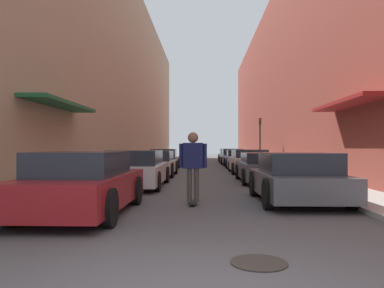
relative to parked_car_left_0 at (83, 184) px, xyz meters
name	(u,v)px	position (x,y,z in m)	size (l,w,h in m)	color
ground	(203,169)	(2.52, 16.92, -0.65)	(118.47, 118.47, 0.00)	#515154
curb_strip_left	(150,164)	(-1.84, 22.31, -0.59)	(1.80, 53.85, 0.12)	#A3A099
curb_strip_right	(258,164)	(6.88, 22.31, -0.59)	(1.80, 53.85, 0.12)	#A3A099
building_row_left	(114,77)	(-4.74, 22.30, 6.52)	(4.90, 53.85, 14.34)	tan
building_row_right	(294,83)	(9.78, 22.30, 5.92)	(4.90, 53.85, 13.14)	brown
parked_car_left_0	(83,184)	(0.00, 0.00, 0.00)	(1.95, 4.31, 1.33)	maroon
parked_car_left_1	(137,169)	(0.14, 5.50, -0.01)	(2.04, 4.77, 1.32)	silver
parked_car_left_2	(156,164)	(0.21, 10.59, -0.04)	(1.89, 4.21, 1.25)	silver
parked_car_left_3	(164,160)	(0.00, 16.17, -0.02)	(1.86, 3.95, 1.32)	#232326
parked_car_right_0	(297,178)	(4.96, 1.86, -0.02)	(2.08, 3.92, 1.29)	#515459
parked_car_right_1	(263,168)	(4.97, 7.51, -0.05)	(1.97, 4.55, 1.21)	#515459
parked_car_right_2	(249,162)	(5.05, 12.86, -0.01)	(2.09, 4.44, 1.30)	silver
parked_car_right_3	(239,159)	(5.03, 18.50, -0.04)	(2.02, 4.60, 1.25)	navy
parked_car_right_4	(232,157)	(4.92, 23.64, -0.02)	(1.96, 4.19, 1.30)	#B7B7BC
parked_car_right_5	(229,156)	(5.01, 28.81, -0.03)	(2.03, 4.47, 1.29)	#515459
skateboarder	(193,160)	(2.29, 1.41, 0.46)	(0.69, 0.78, 1.80)	black
manhole_cover	(259,263)	(3.24, -3.25, -0.64)	(0.70, 0.70, 0.02)	#332D28
traffic_light	(260,136)	(6.48, 18.33, 1.55)	(0.16, 0.22, 3.34)	#2D2D2D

